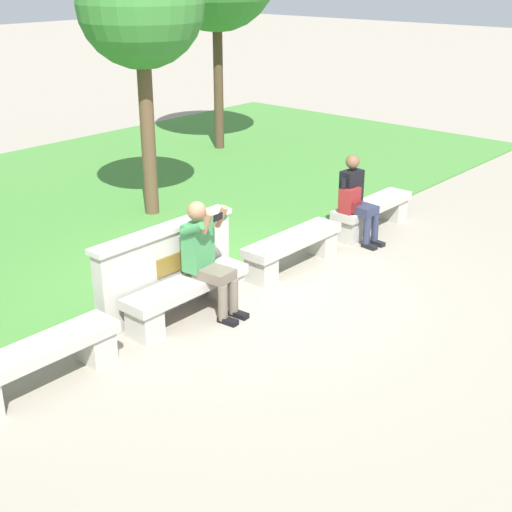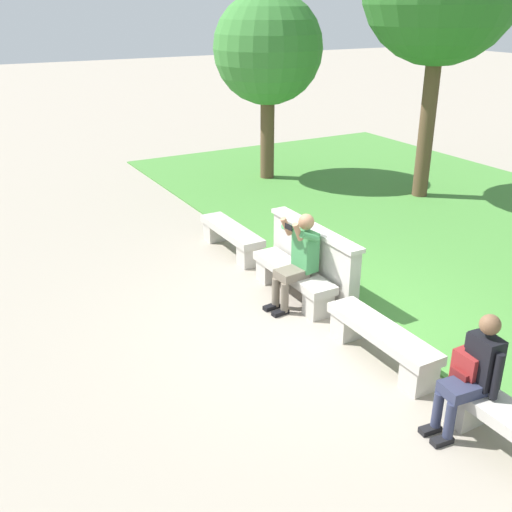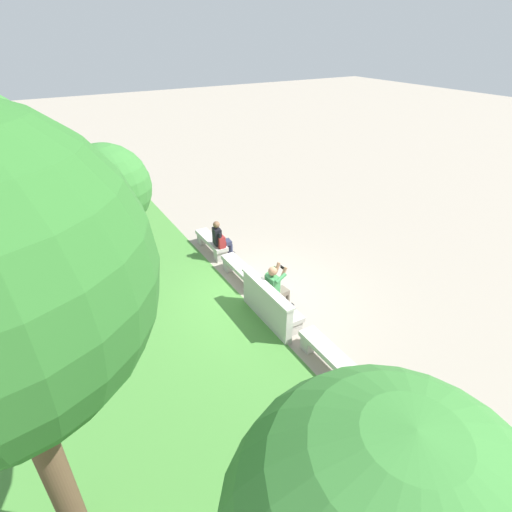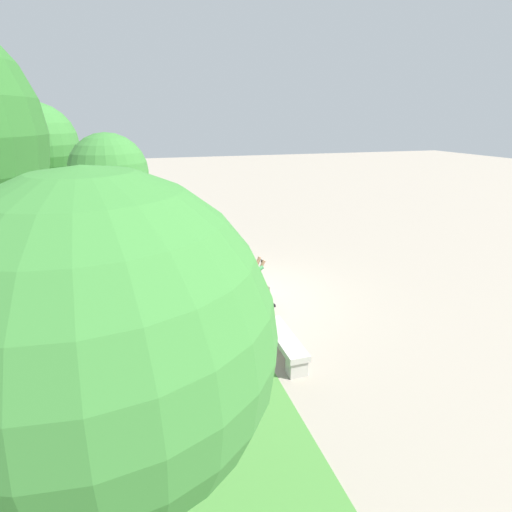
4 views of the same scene
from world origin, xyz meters
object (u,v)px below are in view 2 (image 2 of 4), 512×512
object	(u,v)px
bench_mid	(381,339)
person_distant	(474,372)
bench_main	(231,236)
backpack	(468,369)
bench_near	(293,278)
tree_left_background	(268,50)
person_photographer	(298,256)

from	to	relation	value
bench_mid	person_distant	bearing A→B (deg)	-2.75
bench_main	backpack	size ratio (longest dim) A/B	3.82
bench_main	bench_mid	xyz separation A→B (m)	(3.85, 0.00, 0.00)
bench_near	tree_left_background	xyz separation A→B (m)	(-5.62, 2.85, 2.65)
person_distant	tree_left_background	distance (m)	9.65
bench_near	backpack	distance (m)	3.21
bench_main	bench_mid	bearing A→B (deg)	0.00
backpack	bench_main	bearing A→B (deg)	179.69
bench_near	backpack	world-z (taller)	backpack
bench_main	person_distant	xyz separation A→B (m)	(5.22, -0.07, 0.38)
bench_main	backpack	bearing A→B (deg)	-0.31
person_distant	person_photographer	bearing A→B (deg)	-179.79
bench_main	tree_left_background	xyz separation A→B (m)	(-3.69, 2.85, 2.65)
tree_left_background	person_photographer	bearing A→B (deg)	-26.58
bench_main	person_distant	distance (m)	5.23
person_photographer	backpack	size ratio (longest dim) A/B	3.08
person_photographer	bench_near	bearing A→B (deg)	162.13
bench_near	backpack	bearing A→B (deg)	-0.49
backpack	bench_near	bearing A→B (deg)	179.51
person_distant	backpack	distance (m)	0.12
bench_main	bench_near	world-z (taller)	same
bench_mid	tree_left_background	bearing A→B (deg)	159.27
bench_main	bench_mid	world-z (taller)	same
bench_mid	person_photographer	size ratio (longest dim) A/B	1.24
bench_mid	person_photographer	xyz separation A→B (m)	(-1.68, -0.08, 0.45)
bench_main	backpack	distance (m)	5.13
bench_main	bench_near	size ratio (longest dim) A/B	1.00
person_photographer	tree_left_background	distance (m)	6.91
bench_mid	person_photographer	bearing A→B (deg)	-177.37
backpack	tree_left_background	xyz separation A→B (m)	(-8.81, 2.88, 2.32)
bench_main	person_photographer	distance (m)	2.21
person_distant	tree_left_background	world-z (taller)	tree_left_background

